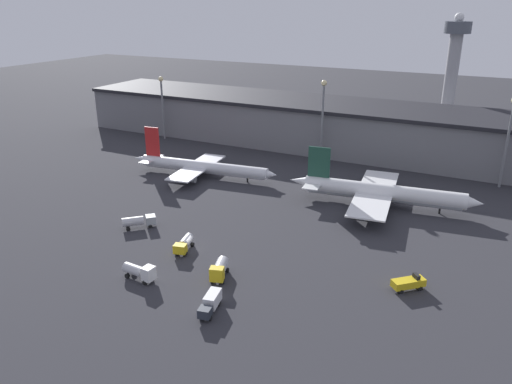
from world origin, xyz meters
TOP-DOWN VIEW (x-y plane):
  - ground at (0.00, 0.00)m, footprint 600.00×600.00m
  - terminal_building at (0.00, 86.72)m, footprint 188.46×30.23m
  - airplane_0 at (-22.74, 39.98)m, footprint 46.03×26.91m
  - airplane_1 at (29.73, 41.26)m, footprint 47.68×35.41m
  - service_vehicle_0 at (-16.08, 3.37)m, footprint 6.87×6.79m
  - service_vehicle_1 at (11.70, -7.22)m, footprint 4.18×6.60m
  - service_vehicle_2 at (-0.38, -1.32)m, footprint 3.82×6.70m
  - service_vehicle_3 at (44.03, 4.68)m, footprint 5.90×5.75m
  - service_vehicle_4 at (-1.14, -14.55)m, footprint 6.89×2.61m
  - service_vehicle_5 at (15.90, -17.14)m, footprint 3.33×7.00m
  - lamp_post_0 at (-58.77, 70.19)m, footprint 1.80×1.80m
  - lamp_post_1 at (3.30, 70.19)m, footprint 1.80×1.80m
  - lamp_post_2 at (56.06, 70.19)m, footprint 1.80×1.80m
  - control_tower at (34.80, 115.91)m, footprint 9.00×9.00m

SIDE VIEW (x-z plane):
  - ground at x=0.00m, z-range 0.00..0.00m
  - service_vehicle_3 at x=44.03m, z-range -0.08..2.81m
  - service_vehicle_2 at x=-0.38m, z-range 0.24..2.88m
  - service_vehicle_5 at x=15.90m, z-range 0.21..3.03m
  - service_vehicle_0 at x=-16.08m, z-range 0.26..3.01m
  - service_vehicle_4 at x=-1.14m, z-range 0.09..3.37m
  - service_vehicle_1 at x=11.70m, z-range 0.17..3.48m
  - airplane_0 at x=-22.74m, z-range -3.80..9.73m
  - airplane_1 at x=29.73m, z-range -3.31..10.58m
  - terminal_building at x=0.00m, z-range 0.04..15.94m
  - lamp_post_0 at x=-58.77m, z-range 3.30..26.32m
  - lamp_post_2 at x=56.06m, z-range 3.41..28.47m
  - lamp_post_1 at x=3.30m, z-range 3.45..29.34m
  - control_tower at x=34.80m, z-range 3.55..48.28m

